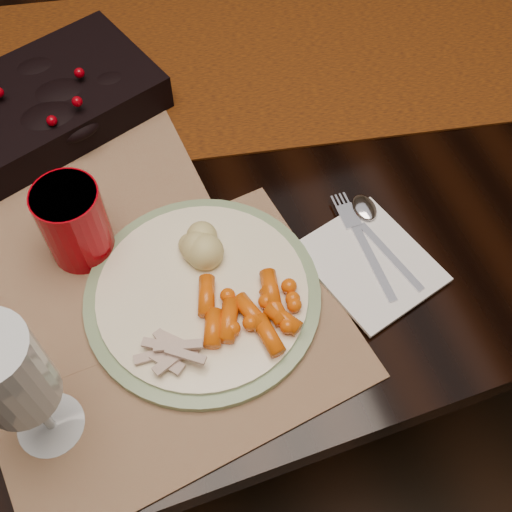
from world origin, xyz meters
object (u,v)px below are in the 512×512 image
object	(u,v)px
turkey_shreds	(168,354)
napkin	(370,263)
centerpiece	(24,109)
placemat_main	(166,346)
mashed_potatoes	(189,249)
red_cup	(74,223)
baby_carrots	(243,314)
dining_table	(195,259)
dinner_plate	(203,295)
wine_glass	(22,392)

from	to	relation	value
turkey_shreds	napkin	distance (m)	0.26
centerpiece	napkin	size ratio (longest dim) A/B	2.38
placemat_main	mashed_potatoes	world-z (taller)	mashed_potatoes
mashed_potatoes	napkin	bearing A→B (deg)	-19.33
centerpiece	red_cup	xyz separation A→B (m)	(0.03, -0.22, 0.02)
baby_carrots	napkin	bearing A→B (deg)	8.11
placemat_main	baby_carrots	world-z (taller)	baby_carrots
dining_table	red_cup	world-z (taller)	red_cup
centerpiece	placemat_main	distance (m)	0.39
mashed_potatoes	napkin	distance (m)	0.22
turkey_shreds	napkin	xyz separation A→B (m)	(0.26, 0.04, -0.02)
dining_table	dinner_plate	bearing A→B (deg)	-98.80
dining_table	red_cup	xyz separation A→B (m)	(-0.16, -0.18, 0.43)
placemat_main	turkey_shreds	bearing A→B (deg)	-100.49
centerpiece	wine_glass	size ratio (longest dim) A/B	1.76
dinner_plate	dining_table	bearing A→B (deg)	81.20
dining_table	mashed_potatoes	world-z (taller)	mashed_potatoes
baby_carrots	mashed_potatoes	size ratio (longest dim) A/B	1.43
dinner_plate	turkey_shreds	distance (m)	0.09
red_cup	mashed_potatoes	bearing A→B (deg)	-30.10
turkey_shreds	wine_glass	bearing A→B (deg)	-169.56
napkin	turkey_shreds	bearing A→B (deg)	173.31
turkey_shreds	red_cup	world-z (taller)	red_cup
dining_table	centerpiece	xyz separation A→B (m)	(-0.19, 0.05, 0.41)
baby_carrots	red_cup	world-z (taller)	red_cup
napkin	red_cup	size ratio (longest dim) A/B	1.41
napkin	mashed_potatoes	bearing A→B (deg)	144.74
mashed_potatoes	red_cup	bearing A→B (deg)	149.90
mashed_potatoes	napkin	xyz separation A→B (m)	(0.20, -0.07, -0.03)
placemat_main	mashed_potatoes	size ratio (longest dim) A/B	5.42
turkey_shreds	red_cup	bearing A→B (deg)	107.96
dining_table	turkey_shreds	distance (m)	0.55
dining_table	baby_carrots	size ratio (longest dim) A/B	17.04
baby_carrots	turkey_shreds	xyz separation A→B (m)	(-0.09, -0.02, -0.00)
placemat_main	napkin	bearing A→B (deg)	-3.75
wine_glass	mashed_potatoes	bearing A→B (deg)	35.66
wine_glass	dinner_plate	bearing A→B (deg)	25.12
mashed_potatoes	turkey_shreds	distance (m)	0.13
dinner_plate	mashed_potatoes	distance (m)	0.06
centerpiece	baby_carrots	size ratio (longest dim) A/B	3.35
dinner_plate	placemat_main	bearing A→B (deg)	-142.26
mashed_potatoes	turkey_shreds	size ratio (longest dim) A/B	1.07
wine_glass	dining_table	bearing A→B (deg)	58.07
dinner_plate	red_cup	bearing A→B (deg)	135.19
baby_carrots	mashed_potatoes	xyz separation A→B (m)	(-0.03, 0.10, 0.01)
placemat_main	baby_carrots	bearing A→B (deg)	-10.49
dining_table	baby_carrots	bearing A→B (deg)	-91.89
dinner_plate	turkey_shreds	xyz separation A→B (m)	(-0.06, -0.07, 0.02)
wine_glass	turkey_shreds	bearing A→B (deg)	10.44
dining_table	napkin	world-z (taller)	napkin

